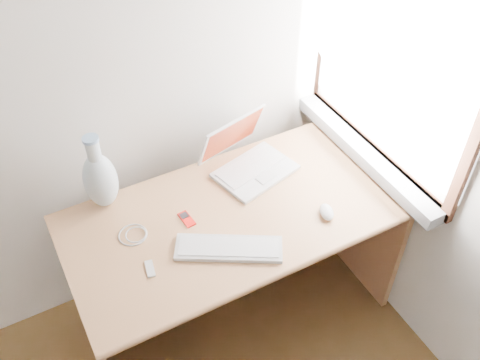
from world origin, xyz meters
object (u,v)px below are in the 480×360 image
external_keyboard (229,248)px  laptop (250,158)px  desk (226,232)px  vase (100,178)px

external_keyboard → laptop: bearing=81.3°
desk → laptop: (0.19, 0.13, 0.27)m
desk → external_keyboard: 0.35m
external_keyboard → vase: bearing=156.2°
external_keyboard → desk: bearing=95.7°
laptop → vase: 0.66m
laptop → external_keyboard: 0.49m
external_keyboard → vase: 0.59m
vase → external_keyboard: bearing=-54.0°
desk → laptop: 0.35m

